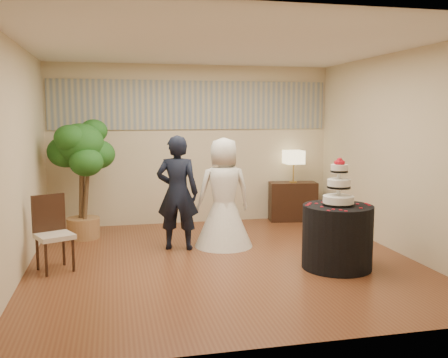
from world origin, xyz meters
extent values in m
cube|color=brown|center=(0.00, 0.00, 0.00)|extent=(5.00, 5.00, 0.00)
cube|color=white|center=(0.00, 0.00, 2.80)|extent=(5.00, 5.00, 0.00)
cube|color=beige|center=(0.00, 2.50, 1.40)|extent=(5.00, 0.06, 2.80)
cube|color=beige|center=(0.00, -2.50, 1.40)|extent=(5.00, 0.06, 2.80)
cube|color=beige|center=(-2.50, 0.00, 1.40)|extent=(0.06, 5.00, 2.80)
cube|color=beige|center=(2.50, 0.00, 1.40)|extent=(0.06, 5.00, 2.80)
cube|color=gray|center=(0.00, 2.48, 2.10)|extent=(4.90, 0.02, 0.85)
imported|color=black|center=(-0.51, 0.75, 0.82)|extent=(0.69, 0.55, 1.65)
imported|color=white|center=(0.18, 0.77, 0.80)|extent=(0.89, 0.89, 1.61)
cylinder|color=black|center=(1.35, -0.59, 0.40)|extent=(1.06, 1.06, 0.81)
cube|color=black|center=(1.81, 2.23, 0.35)|extent=(0.90, 0.50, 0.71)
camera|label=1|loc=(-1.40, -6.28, 1.94)|focal=40.00mm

